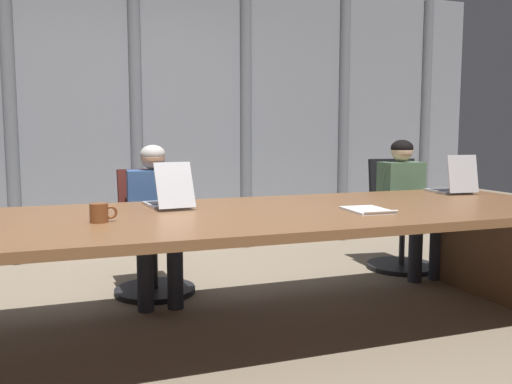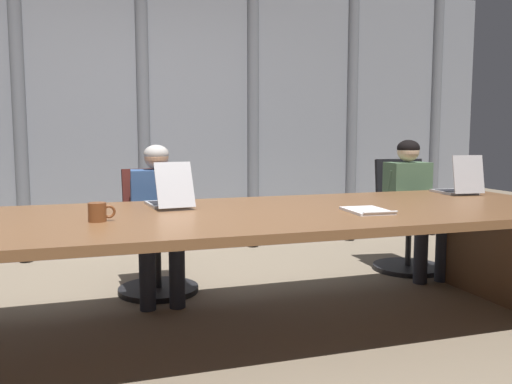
# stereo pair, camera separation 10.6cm
# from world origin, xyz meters

# --- Properties ---
(ground_plane) EXTENTS (15.49, 15.49, 0.00)m
(ground_plane) POSITION_xyz_m (0.00, 0.00, 0.00)
(ground_plane) COLOR #7F705B
(conference_table) EXTENTS (5.04, 1.39, 0.74)m
(conference_table) POSITION_xyz_m (0.00, 0.00, 0.61)
(conference_table) COLOR brown
(conference_table) RESTS_ON ground_plane
(curtain_backdrop) EXTENTS (7.75, 0.17, 2.71)m
(curtain_backdrop) POSITION_xyz_m (0.01, 2.39, 1.36)
(curtain_backdrop) COLOR gray
(curtain_backdrop) RESTS_ON ground_plane
(laptop_left_mid) EXTENTS (0.27, 0.44, 0.29)m
(laptop_left_mid) POSITION_xyz_m (-0.00, 0.36, 0.79)
(laptop_left_mid) COLOR #BCBCC1
(laptop_left_mid) RESTS_ON conference_table
(laptop_center) EXTENTS (0.27, 0.38, 0.30)m
(laptop_center) POSITION_xyz_m (2.19, 0.40, 0.79)
(laptop_center) COLOR #BCBCC1
(laptop_center) RESTS_ON conference_table
(office_chair_left_mid) EXTENTS (0.60, 0.60, 0.92)m
(office_chair_left_mid) POSITION_xyz_m (0.00, 1.06, 0.35)
(office_chair_left_mid) COLOR #511E19
(office_chair_left_mid) RESTS_ON ground_plane
(office_chair_center) EXTENTS (0.60, 0.61, 0.96)m
(office_chair_center) POSITION_xyz_m (2.19, 1.07, 0.36)
(office_chair_center) COLOR black
(office_chair_center) RESTS_ON ground_plane
(person_left_mid) EXTENTS (0.41, 0.56, 1.11)m
(person_left_mid) POSITION_xyz_m (0.00, 0.90, 0.63)
(person_left_mid) COLOR #335184
(person_left_mid) RESTS_ON ground_plane
(person_center) EXTENTS (0.37, 0.55, 1.14)m
(person_center) POSITION_xyz_m (2.14, 0.90, 0.64)
(person_center) COLOR #4C6B4C
(person_center) RESTS_ON ground_plane
(coffee_mug_near) EXTENTS (0.14, 0.09, 0.10)m
(coffee_mug_near) POSITION_xyz_m (-0.44, -0.09, 0.79)
(coffee_mug_near) COLOR brown
(coffee_mug_near) RESTS_ON conference_table
(spiral_notepad) EXTENTS (0.24, 0.32, 0.03)m
(spiral_notepad) POSITION_xyz_m (1.07, -0.22, 0.75)
(spiral_notepad) COLOR silver
(spiral_notepad) RESTS_ON conference_table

